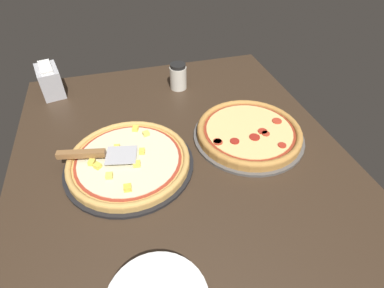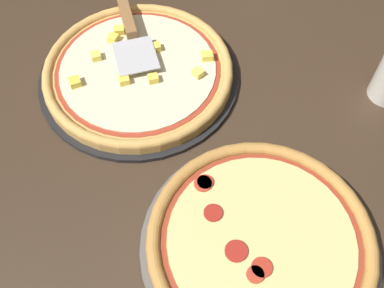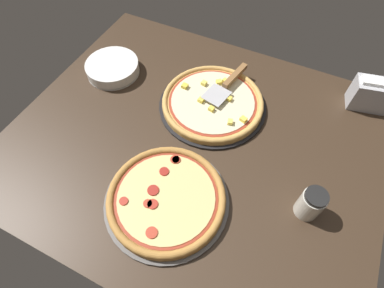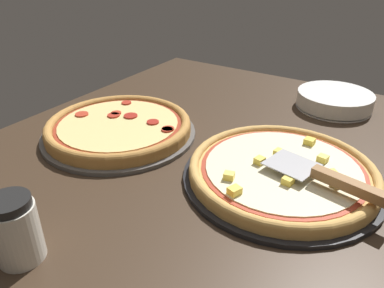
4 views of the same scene
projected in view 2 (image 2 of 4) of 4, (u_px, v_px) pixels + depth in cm
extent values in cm
cube|color=#38281C|center=(178.00, 143.00, 87.19)|extent=(130.46, 109.70, 3.60)
cylinder|color=black|center=(139.00, 77.00, 93.35)|extent=(41.28, 41.28, 1.00)
cylinder|color=tan|center=(138.00, 72.00, 92.16)|extent=(38.80, 38.80, 1.83)
torus|color=tan|center=(138.00, 69.00, 91.40)|extent=(38.80, 38.80, 1.98)
cylinder|color=#A33823|center=(138.00, 69.00, 91.33)|extent=(33.73, 33.73, 0.15)
cylinder|color=beige|center=(138.00, 69.00, 91.23)|extent=(31.82, 31.82, 0.40)
cube|color=yellow|center=(75.00, 82.00, 88.10)|extent=(2.31, 2.34, 1.39)
cube|color=#F4D64C|center=(153.00, 79.00, 88.59)|extent=(2.34, 2.16, 1.39)
cube|color=#F4D64C|center=(207.00, 56.00, 91.89)|extent=(2.81, 2.59, 1.39)
cube|color=#F4D64C|center=(124.00, 80.00, 88.44)|extent=(2.36, 2.48, 1.39)
cube|color=#F9E05B|center=(198.00, 73.00, 89.40)|extent=(2.23, 2.41, 1.39)
cube|color=#F4D64C|center=(155.00, 47.00, 93.25)|extent=(2.40, 2.22, 1.39)
cube|color=#F4D64C|center=(121.00, 30.00, 96.08)|extent=(2.59, 2.42, 1.39)
cube|color=#F4D64C|center=(113.00, 38.00, 94.67)|extent=(2.81, 2.80, 1.39)
cube|color=#F9E05B|center=(96.00, 56.00, 91.89)|extent=(2.24, 2.28, 1.39)
cylinder|color=#565451|center=(259.00, 246.00, 73.46)|extent=(39.15, 39.15, 1.00)
cylinder|color=#B77F3D|center=(260.00, 242.00, 72.14)|extent=(36.80, 36.80, 2.16)
torus|color=#B77F3D|center=(261.00, 240.00, 71.23)|extent=(36.80, 36.80, 2.31)
cylinder|color=maroon|center=(261.00, 240.00, 71.17)|extent=(31.98, 31.98, 0.15)
cylinder|color=#E5C67A|center=(261.00, 240.00, 71.06)|extent=(30.17, 30.17, 0.40)
cylinder|color=#AD2D1E|center=(205.00, 182.00, 76.21)|extent=(2.80, 2.80, 0.40)
cylinder|color=maroon|center=(213.00, 213.00, 73.13)|extent=(3.11, 3.11, 0.40)
cylinder|color=#B73823|center=(255.00, 274.00, 67.64)|extent=(2.74, 2.74, 0.40)
cylinder|color=#B73823|center=(203.00, 183.00, 76.06)|extent=(3.08, 3.08, 0.40)
cylinder|color=#AD2D1E|center=(264.00, 266.00, 68.31)|extent=(3.24, 3.24, 0.40)
cylinder|color=maroon|center=(236.00, 251.00, 69.63)|extent=(3.61, 3.61, 0.40)
cube|color=#B7B7BC|center=(137.00, 55.00, 90.95)|extent=(9.98, 10.90, 0.24)
cube|color=olive|center=(126.00, 12.00, 96.57)|extent=(5.16, 14.97, 2.00)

